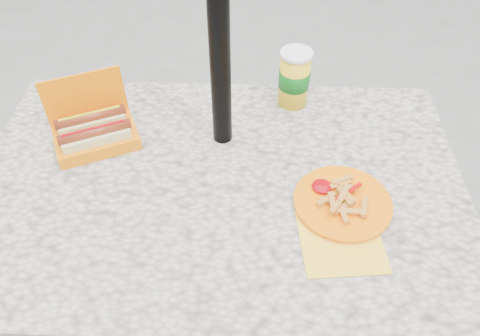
{
  "coord_description": "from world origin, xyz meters",
  "views": [
    {
      "loc": [
        0.08,
        -0.77,
        1.59
      ],
      "look_at": [
        0.05,
        -0.0,
        0.8
      ],
      "focal_mm": 35.0,
      "sensor_mm": 36.0,
      "label": 1
    }
  ],
  "objects_px": {
    "fries_plate": "(342,204)",
    "soda_cup": "(294,78)",
    "umbrella_pole": "(218,16)",
    "hotdog_box": "(95,131)"
  },
  "relations": [
    {
      "from": "soda_cup",
      "to": "hotdog_box",
      "type": "bearing_deg",
      "value": -159.86
    },
    {
      "from": "fries_plate",
      "to": "soda_cup",
      "type": "distance_m",
      "value": 0.41
    },
    {
      "from": "umbrella_pole",
      "to": "fries_plate",
      "type": "height_order",
      "value": "umbrella_pole"
    },
    {
      "from": "hotdog_box",
      "to": "fries_plate",
      "type": "height_order",
      "value": "hotdog_box"
    },
    {
      "from": "fries_plate",
      "to": "hotdog_box",
      "type": "bearing_deg",
      "value": 162.16
    },
    {
      "from": "fries_plate",
      "to": "soda_cup",
      "type": "xyz_separation_m",
      "value": [
        -0.1,
        0.39,
        0.07
      ]
    },
    {
      "from": "umbrella_pole",
      "to": "soda_cup",
      "type": "relative_size",
      "value": 13.24
    },
    {
      "from": "umbrella_pole",
      "to": "soda_cup",
      "type": "bearing_deg",
      "value": 40.01
    },
    {
      "from": "fries_plate",
      "to": "umbrella_pole",
      "type": "bearing_deg",
      "value": 141.5
    },
    {
      "from": "hotdog_box",
      "to": "soda_cup",
      "type": "height_order",
      "value": "hotdog_box"
    }
  ]
}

